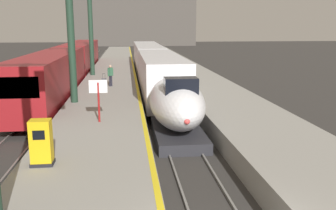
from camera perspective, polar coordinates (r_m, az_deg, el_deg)
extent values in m
cube|color=gray|center=(32.71, -8.97, 2.78)|extent=(4.80, 110.00, 1.05)
cube|color=gray|center=(33.34, 5.10, 3.06)|extent=(4.80, 110.00, 1.05)
cube|color=yellow|center=(32.60, -4.98, 3.79)|extent=(0.20, 107.80, 0.01)
cube|color=slate|center=(35.51, -3.43, 2.88)|extent=(0.08, 110.00, 0.12)
cube|color=slate|center=(35.62, -1.02, 2.93)|extent=(0.08, 110.00, 0.12)
cube|color=slate|center=(36.01, -16.42, 2.54)|extent=(0.08, 110.00, 0.12)
cube|color=slate|center=(35.78, -14.05, 2.61)|extent=(0.08, 110.00, 0.12)
ellipsoid|color=silver|center=(19.48, 1.28, 0.49)|extent=(2.78, 7.19, 2.56)
cube|color=#28282D|center=(19.52, 1.40, -4.20)|extent=(2.46, 6.11, 0.55)
cube|color=black|center=(17.72, 2.00, 2.82)|extent=(1.59, 1.00, 0.90)
sphere|color=#F24C4C|center=(16.14, 2.95, -2.54)|extent=(0.28, 0.28, 0.28)
cube|color=silver|center=(28.42, -1.21, 4.68)|extent=(2.90, 14.00, 3.05)
cube|color=black|center=(28.26, -4.09, 5.74)|extent=(0.04, 11.90, 0.80)
cube|color=black|center=(28.52, 1.65, 5.82)|extent=(0.04, 11.90, 0.80)
cube|color=silver|center=(28.62, -1.19, 2.15)|extent=(2.92, 13.30, 0.24)
cube|color=black|center=(24.35, -0.22, -0.87)|extent=(2.03, 2.20, 0.56)
cube|color=black|center=(33.10, -1.91, 2.60)|extent=(2.03, 2.20, 0.56)
cube|color=silver|center=(44.89, -3.17, 7.42)|extent=(2.90, 18.00, 3.05)
cube|color=black|center=(44.79, -5.01, 8.08)|extent=(0.04, 15.84, 0.80)
cube|color=black|center=(44.95, -1.36, 8.14)|extent=(0.04, 15.84, 0.80)
cube|color=black|center=(39.02, -2.62, 4.06)|extent=(2.03, 2.20, 0.56)
cube|color=black|center=(51.14, -3.55, 5.97)|extent=(2.03, 2.20, 0.56)
cube|color=maroon|center=(28.59, -17.59, 4.31)|extent=(2.85, 18.00, 3.30)
cube|color=black|center=(19.88, -22.52, 2.49)|extent=(2.28, 0.08, 1.10)
cube|color=black|center=(28.83, -20.39, 5.19)|extent=(0.04, 15.30, 0.90)
cube|color=black|center=(28.29, -14.87, 5.42)|extent=(0.04, 15.30, 0.90)
cube|color=black|center=(23.40, -19.93, -2.21)|extent=(2.00, 2.00, 0.52)
cube|color=black|center=(34.47, -15.61, 2.51)|extent=(2.00, 2.00, 0.52)
cube|color=maroon|center=(46.88, -13.32, 7.41)|extent=(2.85, 18.00, 3.30)
cylinder|color=#1E3828|center=(23.57, -14.88, 11.76)|extent=(0.44, 0.44, 9.44)
cylinder|color=#1E3828|center=(36.78, -11.88, 11.48)|extent=(0.44, 0.44, 8.89)
cylinder|color=#23232D|center=(29.83, -8.75, 3.74)|extent=(0.13, 0.13, 0.85)
cylinder|color=#23232D|center=(29.71, -8.99, 3.70)|extent=(0.13, 0.13, 0.85)
cube|color=#336647|center=(29.67, -8.92, 5.12)|extent=(0.42, 0.42, 0.62)
cylinder|color=#336647|center=(29.84, -8.57, 5.07)|extent=(0.09, 0.09, 0.58)
cylinder|color=#336647|center=(29.52, -9.26, 4.97)|extent=(0.09, 0.09, 0.58)
sphere|color=tan|center=(29.63, -8.94, 5.93)|extent=(0.22, 0.22, 0.22)
cube|color=#4C4C51|center=(30.08, -9.88, 3.53)|extent=(0.40, 0.22, 0.60)
cylinder|color=#262628|center=(30.02, -10.11, 4.43)|extent=(0.02, 0.02, 0.36)
cylinder|color=#262628|center=(30.01, -9.72, 4.44)|extent=(0.02, 0.02, 0.36)
cube|color=#262628|center=(29.99, -9.93, 4.79)|extent=(0.22, 0.03, 0.02)
cube|color=yellow|center=(13.42, -19.04, -5.52)|extent=(0.70, 0.56, 1.60)
cube|color=black|center=(13.05, -19.41, -4.43)|extent=(0.40, 0.02, 0.32)
cube|color=black|center=(13.65, -18.82, -8.49)|extent=(0.76, 0.62, 0.12)
cylinder|color=maroon|center=(18.60, -10.68, 0.41)|extent=(0.10, 0.10, 2.00)
cube|color=white|center=(18.46, -10.78, 2.84)|extent=(0.90, 0.06, 0.64)
cube|color=#4C4742|center=(109.54, -5.24, 12.75)|extent=(36.00, 2.00, 14.00)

